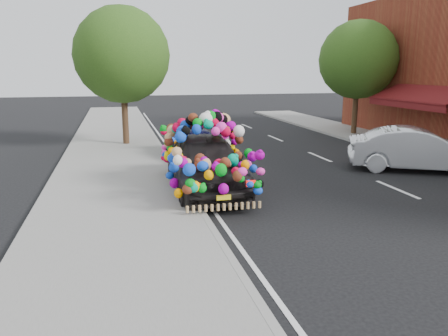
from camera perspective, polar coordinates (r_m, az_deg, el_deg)
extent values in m
plane|color=black|center=(11.93, 7.39, -3.92)|extent=(100.00, 100.00, 0.00)
cube|color=gray|center=(11.14, -13.77, -5.07)|extent=(4.00, 60.00, 0.12)
cube|color=gray|center=(11.30, -3.81, -4.45)|extent=(0.15, 60.00, 0.13)
cube|color=#550F11|center=(21.09, 24.13, 8.78)|extent=(1.62, 5.20, 0.75)
cube|color=#550F11|center=(20.66, 22.37, 7.76)|extent=(0.06, 5.20, 0.35)
cylinder|color=#332114|center=(20.24, -12.80, 6.64)|extent=(0.28, 0.28, 2.73)
sphere|color=#204813|center=(20.15, -13.18, 14.20)|extent=(4.20, 4.20, 4.20)
cylinder|color=#332114|center=(24.07, 16.73, 7.23)|extent=(0.28, 0.28, 2.64)
sphere|color=#204813|center=(23.99, 17.13, 13.37)|extent=(4.00, 4.00, 4.00)
imported|color=black|center=(12.43, -2.43, 0.73)|extent=(2.06, 4.84, 1.63)
cube|color=red|center=(10.02, -3.71, -2.43)|extent=(0.22, 0.07, 0.14)
cube|color=red|center=(10.29, 3.52, -2.02)|extent=(0.22, 0.07, 0.14)
cube|color=yellow|center=(10.21, -0.03, -3.87)|extent=(0.34, 0.05, 0.12)
imported|color=black|center=(16.60, -3.72, 2.97)|extent=(2.21, 4.27, 1.18)
imported|color=silver|center=(16.29, 23.86, 2.23)|extent=(4.70, 3.42, 1.48)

